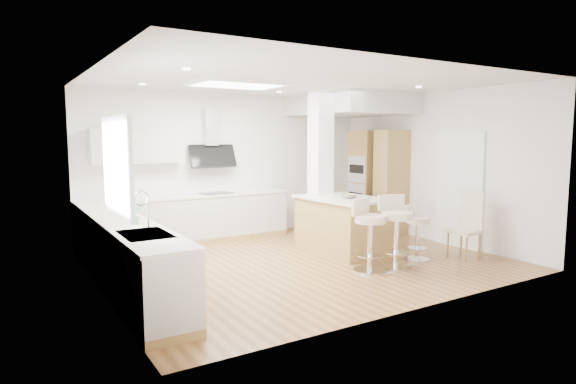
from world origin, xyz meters
TOP-DOWN VIEW (x-y plane):
  - ground at (0.00, 0.00)m, footprint 6.00×6.00m
  - ceiling at (0.00, 0.00)m, footprint 6.00×5.00m
  - wall_back at (0.00, 2.50)m, footprint 6.00×0.04m
  - wall_left at (-3.00, 0.00)m, footprint 0.04×5.00m
  - wall_right at (3.00, 0.00)m, footprint 0.04×5.00m
  - skylight at (-0.79, 0.60)m, footprint 4.10×2.10m
  - window_left at (-2.96, -0.90)m, footprint 0.06×1.28m
  - doorway_right at (2.97, -0.60)m, footprint 0.05×1.00m
  - counter_left at (-2.70, 0.23)m, footprint 0.63×4.50m
  - counter_back at (-0.91, 2.22)m, footprint 3.62×0.63m
  - pillar at (1.05, 0.95)m, footprint 0.35×0.35m
  - soffit at (2.10, 1.40)m, footprint 1.78×2.20m
  - oven_column at (2.68, 1.23)m, footprint 0.63×1.21m
  - peninsula at (0.95, 0.17)m, footprint 1.12×1.61m
  - bar_stool_a at (0.53, -1.01)m, footprint 0.60×0.60m
  - bar_stool_b at (1.00, -1.07)m, footprint 0.60×0.60m
  - bar_stool_c at (1.60, -0.92)m, footprint 0.52×0.52m
  - dining_chair at (2.43, -1.25)m, footprint 0.45×0.45m

SIDE VIEW (x-z plane):
  - ground at x=0.00m, z-range 0.00..0.00m
  - ceiling at x=0.00m, z-range -0.01..0.01m
  - counter_left at x=-2.70m, z-range -0.22..1.13m
  - peninsula at x=0.95m, z-range -0.03..0.99m
  - bar_stool_c at x=1.60m, z-range 0.06..0.95m
  - dining_chair at x=2.43m, z-range 0.04..1.15m
  - bar_stool_a at x=0.53m, z-range 0.07..1.13m
  - bar_stool_b at x=1.00m, z-range 0.07..1.16m
  - counter_back at x=-0.91m, z-range -0.55..1.95m
  - doorway_right at x=2.97m, z-range -0.05..2.05m
  - oven_column at x=2.68m, z-range 0.00..2.10m
  - wall_back at x=0.00m, z-range 0.00..2.80m
  - wall_left at x=-3.00m, z-range 0.00..2.80m
  - wall_right at x=3.00m, z-range 0.00..2.80m
  - pillar at x=1.05m, z-range 0.00..2.80m
  - window_left at x=-2.96m, z-range 1.16..2.23m
  - soffit at x=2.10m, z-range 2.40..2.80m
  - skylight at x=-0.79m, z-range 2.74..2.80m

